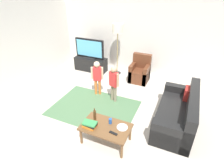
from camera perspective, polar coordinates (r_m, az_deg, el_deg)
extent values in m
plane|color=beige|center=(4.62, -3.05, -10.43)|extent=(7.80, 7.80, 0.00)
cube|color=silver|center=(6.55, 8.80, 15.05)|extent=(6.00, 0.12, 2.70)
cube|color=silver|center=(5.83, -31.28, 9.24)|extent=(0.12, 6.00, 2.70)
cube|color=#4C724C|center=(4.94, -5.66, -7.44)|extent=(2.20, 1.60, 0.01)
cube|color=black|center=(6.89, -6.67, 6.27)|extent=(1.20, 0.44, 0.50)
cube|color=black|center=(6.92, -6.80, 4.98)|extent=(1.10, 0.32, 0.03)
cube|color=black|center=(6.78, -6.88, 8.26)|extent=(0.44, 0.28, 0.03)
cube|color=black|center=(6.66, -7.07, 11.10)|extent=(1.10, 0.07, 0.68)
cube|color=#59B2D8|center=(6.63, -7.23, 11.00)|extent=(1.00, 0.01, 0.58)
cube|color=black|center=(4.57, 19.16, -9.58)|extent=(0.80, 1.80, 0.42)
cube|color=black|center=(4.45, 23.45, -8.13)|extent=(0.20, 1.80, 0.86)
cube|color=black|center=(3.90, 17.92, -15.57)|extent=(0.80, 0.20, 0.60)
cube|color=black|center=(5.18, 20.39, -3.51)|extent=(0.80, 0.20, 0.60)
cube|color=#B22823|center=(4.83, 22.37, -2.80)|extent=(0.10, 0.32, 0.32)
cube|color=brown|center=(6.15, 8.56, 2.69)|extent=(0.60, 0.60, 0.42)
cube|color=brown|center=(6.24, 9.29, 5.48)|extent=(0.60, 0.16, 0.90)
cube|color=brown|center=(6.17, 6.48, 3.85)|extent=(0.12, 0.60, 0.60)
cube|color=brown|center=(6.07, 10.79, 3.01)|extent=(0.12, 0.60, 0.60)
cylinder|color=#262626|center=(6.71, 1.60, 3.51)|extent=(0.28, 0.28, 0.02)
cylinder|color=#99844C|center=(6.41, 1.70, 9.53)|extent=(0.03, 0.03, 1.50)
cylinder|color=silver|center=(6.16, 1.83, 17.22)|extent=(0.36, 0.36, 0.28)
cylinder|color=orange|center=(5.39, -5.10, -0.95)|extent=(0.08, 0.08, 0.47)
cylinder|color=orange|center=(5.38, -3.90, -0.97)|extent=(0.08, 0.08, 0.47)
cube|color=red|center=(5.17, -4.69, 3.23)|extent=(0.26, 0.20, 0.41)
sphere|color=beige|center=(5.05, -4.82, 6.15)|extent=(0.17, 0.17, 0.17)
cylinder|color=beige|center=(5.18, -6.29, 3.45)|extent=(0.06, 0.06, 0.37)
cylinder|color=beige|center=(5.15, -3.10, 3.42)|extent=(0.06, 0.06, 0.37)
cylinder|color=gray|center=(5.11, 0.07, -2.67)|extent=(0.08, 0.08, 0.48)
cylinder|color=gray|center=(5.04, 1.00, -3.17)|extent=(0.08, 0.08, 0.48)
cube|color=red|center=(4.84, 0.56, 1.53)|extent=(0.26, 0.20, 0.41)
sphere|color=tan|center=(4.71, 0.58, 4.66)|extent=(0.17, 0.17, 0.17)
cylinder|color=tan|center=(4.93, -0.66, 2.31)|extent=(0.06, 0.06, 0.37)
cylinder|color=tan|center=(4.75, 1.83, 1.16)|extent=(0.06, 0.06, 0.37)
cube|color=brown|center=(3.78, -1.99, -13.38)|extent=(1.00, 0.60, 0.04)
cylinder|color=brown|center=(3.94, -9.72, -15.90)|extent=(0.05, 0.05, 0.38)
cylinder|color=brown|center=(3.65, 3.07, -20.20)|extent=(0.05, 0.05, 0.38)
cylinder|color=brown|center=(4.24, -6.06, -11.59)|extent=(0.05, 0.05, 0.38)
cylinder|color=brown|center=(3.97, 5.76, -15.06)|extent=(0.05, 0.05, 0.38)
cube|color=orange|center=(3.78, -7.00, -12.89)|extent=(0.26, 0.21, 0.04)
cube|color=black|center=(3.74, -6.74, -12.57)|extent=(0.24, 0.18, 0.04)
cube|color=#388C4C|center=(3.72, -7.02, -12.11)|extent=(0.29, 0.20, 0.03)
cylinder|color=#4C3319|center=(3.86, -5.45, -9.73)|extent=(0.06, 0.06, 0.23)
cylinder|color=#4C3319|center=(3.77, -5.56, -8.06)|extent=(0.02, 0.02, 0.06)
cube|color=black|center=(3.61, 0.42, -15.20)|extent=(0.17, 0.07, 0.02)
cylinder|color=#2659B2|center=(3.79, -0.52, -11.58)|extent=(0.07, 0.07, 0.12)
cylinder|color=white|center=(3.73, 3.24, -13.45)|extent=(0.22, 0.22, 0.02)
cube|color=silver|center=(3.72, 3.54, -13.41)|extent=(0.15, 0.06, 0.01)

